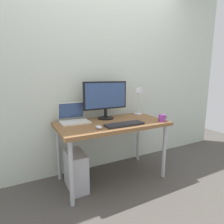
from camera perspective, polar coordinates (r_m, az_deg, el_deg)
name	(u,v)px	position (r m, az deg, el deg)	size (l,w,h in m)	color
ground_plane	(112,178)	(2.46, 0.00, -19.20)	(6.00, 6.00, 0.00)	#4C4742
back_wall	(98,70)	(2.48, -4.30, 12.41)	(4.40, 0.04, 2.60)	silver
desk	(112,128)	(2.21, 0.00, -4.76)	(1.27, 0.66, 0.70)	brown
monitor	(106,98)	(2.33, -1.97, 4.37)	(0.57, 0.20, 0.46)	black
laptop	(73,117)	(2.23, -11.61, -1.53)	(0.32, 0.28, 0.23)	silver
desk_lamp	(140,93)	(2.59, 8.48, 5.59)	(0.11, 0.16, 0.42)	silver
keyboard	(124,124)	(2.05, 3.76, -3.72)	(0.44, 0.14, 0.02)	#232328
mouse	(99,127)	(1.92, -4.01, -4.59)	(0.06, 0.09, 0.03)	silver
coffee_mug	(162,118)	(2.29, 14.91, -1.78)	(0.11, 0.08, 0.08)	purple
computer_tower	(76,171)	(2.20, -10.87, -17.02)	(0.18, 0.36, 0.42)	#B2B2B7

